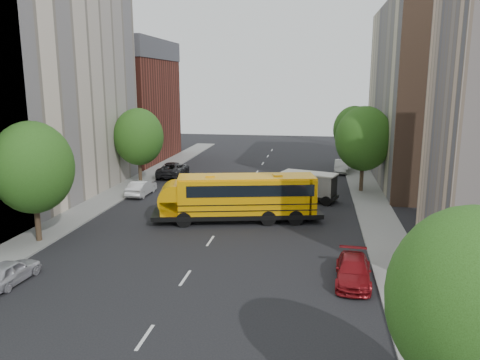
% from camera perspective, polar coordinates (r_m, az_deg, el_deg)
% --- Properties ---
extents(ground, '(120.00, 120.00, 0.00)m').
position_cam_1_polar(ground, '(32.94, -2.86, -6.29)').
color(ground, black).
rests_on(ground, ground).
extents(sidewalk_left, '(3.00, 80.00, 0.12)m').
position_cam_1_polar(sidewalk_left, '(41.24, -17.18, -2.98)').
color(sidewalk_left, slate).
rests_on(sidewalk_left, ground).
extents(sidewalk_right, '(3.00, 80.00, 0.12)m').
position_cam_1_polar(sidewalk_right, '(37.31, 16.44, -4.48)').
color(sidewalk_right, slate).
rests_on(sidewalk_right, ground).
extents(lane_markings, '(0.15, 64.00, 0.01)m').
position_cam_1_polar(lane_markings, '(42.38, -0.01, -2.11)').
color(lane_markings, silver).
rests_on(lane_markings, ground).
extents(building_left_cream, '(10.00, 26.00, 20.00)m').
position_cam_1_polar(building_left_cream, '(44.12, -25.12, 10.45)').
color(building_left_cream, beige).
rests_on(building_left_cream, ground).
extents(building_left_redbrick, '(10.00, 15.00, 13.00)m').
position_cam_1_polar(building_left_redbrick, '(63.67, -13.62, 8.20)').
color(building_left_redbrick, maroon).
rests_on(building_left_redbrick, ground).
extents(building_right_far, '(10.00, 22.00, 18.00)m').
position_cam_1_polar(building_right_far, '(51.82, 22.30, 9.64)').
color(building_right_far, '#BBB191').
rests_on(building_right_far, ground).
extents(building_right_sidewall, '(10.10, 0.30, 18.00)m').
position_cam_1_polar(building_right_sidewall, '(41.16, 25.64, 8.98)').
color(building_right_sidewall, brown).
rests_on(building_right_sidewall, ground).
extents(street_tree_1, '(5.12, 5.12, 7.90)m').
position_cam_1_polar(street_tree_1, '(32.36, -23.96, 1.39)').
color(street_tree_1, '#38281C').
rests_on(street_tree_1, ground).
extents(street_tree_2, '(4.99, 4.99, 7.71)m').
position_cam_1_polar(street_tree_2, '(48.25, -12.26, 5.16)').
color(street_tree_2, '#38281C').
rests_on(street_tree_2, ground).
extents(street_tree_3, '(4.61, 4.61, 7.11)m').
position_cam_1_polar(street_tree_3, '(14.51, 26.45, -13.15)').
color(street_tree_3, '#38281C').
rests_on(street_tree_3, ground).
extents(street_tree_4, '(5.25, 5.25, 8.10)m').
position_cam_1_polar(street_tree_4, '(45.07, 14.84, 4.89)').
color(street_tree_4, '#38281C').
rests_on(street_tree_4, ground).
extents(street_tree_5, '(4.86, 4.86, 7.51)m').
position_cam_1_polar(street_tree_5, '(57.00, 13.73, 5.97)').
color(street_tree_5, '#38281C').
rests_on(street_tree_5, ground).
extents(school_bus, '(12.87, 5.53, 3.55)m').
position_cam_1_polar(school_bus, '(34.75, -0.53, -1.91)').
color(school_bus, black).
rests_on(school_bus, ground).
extents(safari_truck, '(6.22, 3.78, 2.52)m').
position_cam_1_polar(safari_truck, '(41.46, 7.82, -0.66)').
color(safari_truck, black).
rests_on(safari_truck, ground).
extents(parked_car_0, '(1.71, 3.82, 1.27)m').
position_cam_1_polar(parked_car_0, '(27.41, -26.31, -10.00)').
color(parked_car_0, '#B2B1B8').
rests_on(parked_car_0, ground).
extents(parked_car_1, '(1.56, 4.28, 1.40)m').
position_cam_1_polar(parked_car_1, '(43.96, -11.94, -0.93)').
color(parked_car_1, silver).
rests_on(parked_car_1, ground).
extents(parked_car_2, '(2.95, 5.91, 1.61)m').
position_cam_1_polar(parked_car_2, '(51.99, -8.14, 1.30)').
color(parked_car_2, black).
rests_on(parked_car_2, ground).
extents(parked_car_3, '(2.04, 4.49, 1.28)m').
position_cam_1_polar(parked_car_3, '(25.48, 13.63, -10.70)').
color(parked_car_3, maroon).
rests_on(parked_car_3, ground).
extents(parked_car_5, '(1.83, 4.45, 1.43)m').
position_cam_1_polar(parked_car_5, '(54.96, 12.26, 1.63)').
color(parked_car_5, '#9C9C96').
rests_on(parked_car_5, ground).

